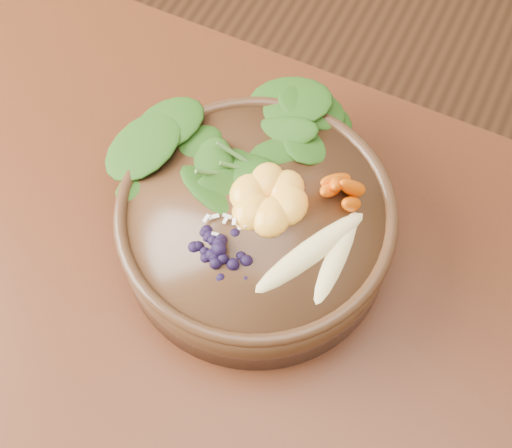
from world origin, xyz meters
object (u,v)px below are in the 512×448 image
Objects in this scene: kale_heap at (260,137)px; stoneware_bowl at (256,228)px; carrot_cluster at (347,167)px; banana_halves at (325,248)px; dining_table at (369,445)px; mandarin_cluster at (269,191)px; blueberry_pile at (219,243)px.

stoneware_bowl is at bearing -67.07° from kale_heap.
banana_halves is (0.01, -0.09, -0.03)m from carrot_cluster.
banana_halves is (-0.13, 0.13, 0.20)m from dining_table.
kale_heap reaches higher than banana_halves.
mandarin_cluster is at bearing 142.87° from dining_table.
mandarin_cluster reaches higher than banana_halves.
mandarin_cluster reaches higher than stoneware_bowl.
dining_table is at bearing -37.13° from mandarin_cluster.
blueberry_pile is at bearing -103.20° from mandarin_cluster.
carrot_cluster is at bearing 36.25° from mandarin_cluster.
carrot_cluster is (0.11, -0.01, 0.02)m from kale_heap.
blueberry_pile reaches higher than banana_halves.
stoneware_bowl is 0.11m from kale_heap.
banana_halves is at bearing 24.55° from blueberry_pile.
mandarin_cluster is (-0.22, 0.17, 0.20)m from dining_table.
stoneware_bowl is at bearing 78.92° from blueberry_pile.
dining_table is 8.99× the size of banana_halves.
banana_halves is at bearing -37.49° from kale_heap.
dining_table is at bearing -40.95° from kale_heap.
banana_halves is (0.13, -0.10, -0.01)m from kale_heap.
carrot_cluster reaches higher than mandarin_cluster.
carrot_cluster is 0.17m from blueberry_pile.
carrot_cluster is at bearing -3.43° from kale_heap.
blueberry_pile reaches higher than dining_table.
dining_table is at bearing -32.94° from stoneware_bowl.
blueberry_pile is (-0.09, -0.14, -0.02)m from carrot_cluster.
carrot_cluster reaches higher than stoneware_bowl.
mandarin_cluster is (0.04, -0.06, -0.01)m from kale_heap.
blueberry_pile is (-0.11, -0.05, 0.01)m from banana_halves.
blueberry_pile is at bearing -101.08° from stoneware_bowl.
carrot_cluster is 0.52× the size of banana_halves.
dining_table is 0.27m from banana_halves.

